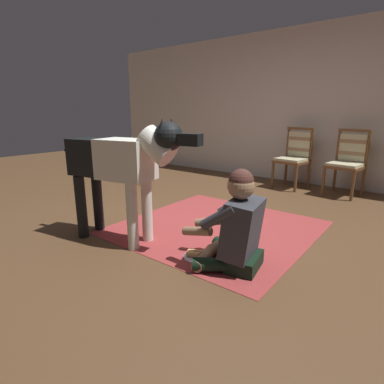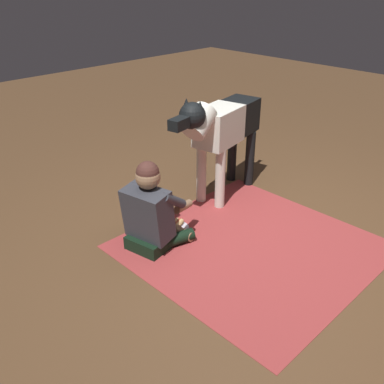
# 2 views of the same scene
# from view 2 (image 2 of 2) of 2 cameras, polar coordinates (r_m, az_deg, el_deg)

# --- Properties ---
(ground_plane) EXTENTS (14.97, 14.97, 0.00)m
(ground_plane) POSITION_cam_2_polar(r_m,az_deg,el_deg) (4.14, 7.19, -5.10)
(ground_plane) COLOR brown
(area_rug) EXTENTS (1.94, 1.93, 0.01)m
(area_rug) POSITION_cam_2_polar(r_m,az_deg,el_deg) (3.92, 7.78, -7.09)
(area_rug) COLOR #9D3636
(area_rug) RESTS_ON ground
(person_sitting_on_floor) EXTENTS (0.66, 0.57, 0.81)m
(person_sitting_on_floor) POSITION_cam_2_polar(r_m,az_deg,el_deg) (3.76, -5.26, -2.67)
(person_sitting_on_floor) COLOR black
(person_sitting_on_floor) RESTS_ON ground
(large_dog) EXTENTS (1.52, 0.47, 1.18)m
(large_dog) POSITION_cam_2_polar(r_m,az_deg,el_deg) (4.42, 3.89, 8.29)
(large_dog) COLOR silver
(large_dog) RESTS_ON ground
(hot_dog_on_plate) EXTENTS (0.25, 0.25, 0.06)m
(hot_dog_on_plate) POSITION_cam_2_polar(r_m,az_deg,el_deg) (4.14, -2.16, -4.48)
(hot_dog_on_plate) COLOR silver
(hot_dog_on_plate) RESTS_ON ground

